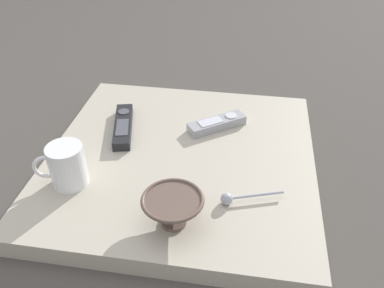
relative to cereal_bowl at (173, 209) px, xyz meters
The scene contains 7 objects.
ground_plane 0.25m from the cereal_bowl, 83.58° to the right, with size 6.00×6.00×0.00m, color #47423D.
table 0.24m from the cereal_bowl, 83.58° to the right, with size 0.67×0.68×0.05m.
cereal_bowl is the anchor object (origin of this frame).
coffee_mug 0.27m from the cereal_bowl, 17.87° to the right, with size 0.12×0.08×0.10m.
teaspoon 0.14m from the cereal_bowl, 145.84° to the right, with size 0.14×0.06×0.03m.
tv_remote_near 0.38m from the cereal_bowl, 57.22° to the right, with size 0.09×0.20×0.03m.
tv_remote_far 0.37m from the cereal_bowl, 97.75° to the right, with size 0.16×0.13×0.03m.
Camera 1 is at (-0.16, 0.80, 0.67)m, focal length 37.67 mm.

